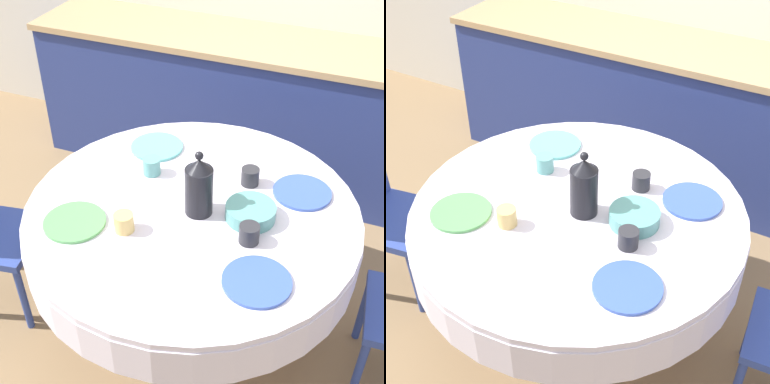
% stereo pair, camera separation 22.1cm
% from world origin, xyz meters
% --- Properties ---
extents(ground_plane, '(12.00, 12.00, 0.00)m').
position_xyz_m(ground_plane, '(0.00, 0.00, 0.00)').
color(ground_plane, '#8E704C').
extents(kitchen_counter, '(3.24, 0.64, 0.96)m').
position_xyz_m(kitchen_counter, '(0.00, 1.45, 0.48)').
color(kitchen_counter, navy).
rests_on(kitchen_counter, ground_plane).
extents(dining_table, '(1.43, 1.43, 0.78)m').
position_xyz_m(dining_table, '(0.00, 0.00, 0.66)').
color(dining_table, olive).
rests_on(dining_table, ground_plane).
extents(plate_near_left, '(0.25, 0.25, 0.01)m').
position_xyz_m(plate_near_left, '(-0.40, -0.28, 0.79)').
color(plate_near_left, '#5BA85B').
rests_on(plate_near_left, dining_table).
extents(cup_near_left, '(0.08, 0.08, 0.08)m').
position_xyz_m(cup_near_left, '(-0.20, -0.24, 0.82)').
color(cup_near_left, '#DBB766').
rests_on(cup_near_left, dining_table).
extents(plate_near_right, '(0.25, 0.25, 0.01)m').
position_xyz_m(plate_near_right, '(0.38, -0.31, 0.79)').
color(plate_near_right, '#3856AD').
rests_on(plate_near_right, dining_table).
extents(cup_near_right, '(0.08, 0.08, 0.08)m').
position_xyz_m(cup_near_right, '(0.29, -0.11, 0.82)').
color(cup_near_right, '#28282D').
rests_on(cup_near_right, dining_table).
extents(plate_far_left, '(0.25, 0.25, 0.01)m').
position_xyz_m(plate_far_left, '(-0.33, 0.36, 0.79)').
color(plate_far_left, '#60BCB7').
rests_on(plate_far_left, dining_table).
extents(cup_far_left, '(0.08, 0.08, 0.08)m').
position_xyz_m(cup_far_left, '(-0.26, 0.16, 0.82)').
color(cup_far_left, '#5BA39E').
rests_on(cup_far_left, dining_table).
extents(plate_far_right, '(0.25, 0.25, 0.01)m').
position_xyz_m(plate_far_right, '(0.41, 0.27, 0.79)').
color(plate_far_right, '#3856AD').
rests_on(plate_far_right, dining_table).
extents(cup_far_right, '(0.08, 0.08, 0.08)m').
position_xyz_m(cup_far_right, '(0.18, 0.25, 0.82)').
color(cup_far_right, '#28282D').
rests_on(cup_far_right, dining_table).
extents(coffee_carafe, '(0.12, 0.12, 0.30)m').
position_xyz_m(coffee_carafe, '(0.04, -0.02, 0.91)').
color(coffee_carafe, black).
rests_on(coffee_carafe, dining_table).
extents(fruit_bowl, '(0.21, 0.21, 0.06)m').
position_xyz_m(fruit_bowl, '(0.25, 0.02, 0.81)').
color(fruit_bowl, '#569993').
rests_on(fruit_bowl, dining_table).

